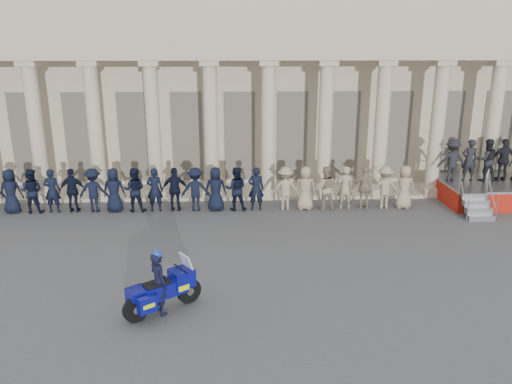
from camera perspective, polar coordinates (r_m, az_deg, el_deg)
The scene contains 6 objects.
ground at distance 16.13m, azimuth -1.58°, elevation -9.12°, with size 90.00×90.00×0.00m, color #414144.
building at distance 29.37m, azimuth -1.98°, elevation 11.82°, with size 40.00×12.50×9.00m.
officer_rank at distance 21.71m, azimuth -8.41°, elevation 0.30°, with size 20.40×0.73×1.92m.
reviewing_stand at distance 25.11m, azimuth 25.72°, elevation 2.67°, with size 5.25×4.40×2.88m.
motorcycle at distance 13.90m, azimuth -10.53°, elevation -10.93°, with size 1.97×1.65×1.49m.
rider at distance 13.72m, azimuth -11.06°, elevation -10.05°, with size 0.73×0.77×1.87m.
Camera 1 is at (-0.10, -14.52, 7.03)m, focal length 35.00 mm.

